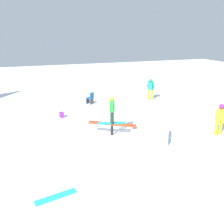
{
  "coord_description": "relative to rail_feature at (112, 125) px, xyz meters",
  "views": [
    {
      "loc": [
        4.01,
        11.21,
        5.06
      ],
      "look_at": [
        0.0,
        0.0,
        1.24
      ],
      "focal_mm": 40.0,
      "sensor_mm": 36.0,
      "label": 1
    }
  ],
  "objects": [
    {
      "name": "folding_chair",
      "position": [
        -0.46,
        -6.01,
        -0.13
      ],
      "size": [
        0.62,
        0.62,
        0.88
      ],
      "rotation": [
        0.0,
        0.0,
        0.67
      ],
      "color": "#3F3F44",
      "rests_on": "ground"
    },
    {
      "name": "ground_plane",
      "position": [
        0.0,
        0.0,
        -0.54
      ],
      "size": [
        60.0,
        60.0,
        0.0
      ],
      "primitive_type": "plane",
      "color": "white"
    },
    {
      "name": "bystander_teal",
      "position": [
        -5.25,
        -5.72,
        0.37
      ],
      "size": [
        0.47,
        0.62,
        1.63
      ],
      "rotation": [
        0.0,
        0.0,
        2.18
      ],
      "color": "#CECE1B",
      "rests_on": "ground"
    },
    {
      "name": "loose_snowboard_cyan",
      "position": [
        3.42,
        4.2,
        -0.53
      ],
      "size": [
        1.39,
        0.56,
        0.02
      ],
      "primitive_type": "cube",
      "rotation": [
        0.0,
        0.0,
        0.21
      ],
      "color": "#28C1D3",
      "rests_on": "ground"
    },
    {
      "name": "rail_feature",
      "position": [
        0.0,
        0.0,
        0.0
      ],
      "size": [
        2.21,
        1.58,
        0.64
      ],
      "rotation": [
        0.0,
        0.0,
        -0.58
      ],
      "color": "black",
      "rests_on": "ground"
    },
    {
      "name": "snow_kicker_ramp",
      "position": [
        -1.62,
        1.06,
        -0.32
      ],
      "size": [
        2.33,
        2.24,
        0.45
      ],
      "primitive_type": "cube",
      "rotation": [
        0.0,
        0.0,
        -0.58
      ],
      "color": "white",
      "rests_on": "ground"
    },
    {
      "name": "bystander_yellow",
      "position": [
        -5.19,
        1.79,
        0.37
      ],
      "size": [
        0.69,
        0.25,
        1.63
      ],
      "rotation": [
        0.0,
        0.0,
        3.21
      ],
      "color": "yellow",
      "rests_on": "ground"
    },
    {
      "name": "backpack_on_snow",
      "position": [
        2.03,
        -3.65,
        -0.37
      ],
      "size": [
        0.29,
        0.34,
        0.34
      ],
      "primitive_type": "cube",
      "rotation": [
        0.0,
        0.0,
        4.96
      ],
      "color": "purple",
      "rests_on": "ground"
    },
    {
      "name": "main_rider_on_rail",
      "position": [
        0.0,
        0.0,
        0.79
      ],
      "size": [
        1.44,
        0.75,
        1.39
      ],
      "rotation": [
        0.0,
        0.0,
        -0.23
      ],
      "color": "#1BB8C3",
      "rests_on": "rail_feature"
    }
  ]
}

